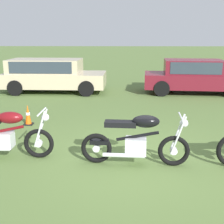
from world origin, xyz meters
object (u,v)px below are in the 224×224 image
at_px(car_beige, 50,73).
at_px(motorcycle_black, 136,140).
at_px(motorcycle_maroon, 3,135).
at_px(traffic_cone, 28,115).
at_px(car_burgundy, 195,75).

bearing_deg(car_beige, motorcycle_black, -64.98).
xyz_separation_m(motorcycle_maroon, car_beige, (-0.66, 7.33, 0.35)).
height_order(motorcycle_black, traffic_cone, motorcycle_black).
height_order(motorcycle_black, car_beige, car_beige).
bearing_deg(motorcycle_maroon, traffic_cone, 94.98).
bearing_deg(traffic_cone, motorcycle_black, -42.19).
distance_m(motorcycle_maroon, car_burgundy, 9.08).
distance_m(motorcycle_black, car_beige, 8.32).
height_order(car_beige, traffic_cone, car_beige).
bearing_deg(traffic_cone, motorcycle_maroon, -85.16).
height_order(motorcycle_maroon, traffic_cone, motorcycle_maroon).
relative_size(motorcycle_maroon, car_beige, 0.48).
xyz_separation_m(motorcycle_maroon, car_burgundy, (5.54, 7.19, 0.31)).
bearing_deg(motorcycle_maroon, motorcycle_black, -5.78).
xyz_separation_m(car_beige, traffic_cone, (0.46, -4.99, -0.57)).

